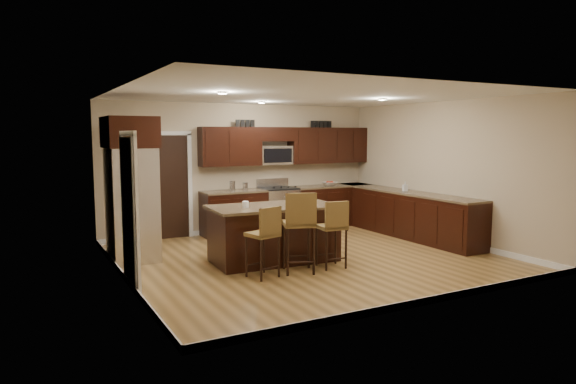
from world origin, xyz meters
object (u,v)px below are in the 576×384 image
stool_left (265,234)px  stool_mid (299,223)px  refrigerator (131,187)px  island (274,235)px  range (278,209)px  stool_right (333,226)px

stool_left → stool_mid: bearing=-15.7°
refrigerator → stool_left: bearing=-54.2°
stool_left → refrigerator: (-1.46, 2.02, 0.55)m
stool_left → island: bearing=41.5°
range → island: bearing=-118.6°
range → refrigerator: (-3.30, -1.18, 0.73)m
stool_left → refrigerator: size_ratio=0.44×
stool_mid → range: bearing=87.7°
range → stool_left: bearing=-120.0°
stool_right → stool_left: bearing=-174.5°
island → stool_mid: 0.91m
stool_mid → stool_right: bearing=20.1°
refrigerator → island: bearing=-30.4°
island → stool_mid: stool_mid is taller
range → island: (-1.28, -2.36, -0.04)m
stool_right → refrigerator: bearing=147.9°
stool_left → stool_right: 1.16m
stool_left → stool_right: (1.16, -0.00, 0.01)m
island → stool_left: bearing=-120.5°
range → stool_left: size_ratio=1.06×
range → stool_left: 3.69m
range → island: 2.68m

